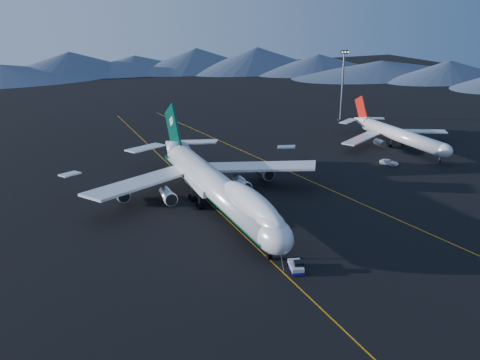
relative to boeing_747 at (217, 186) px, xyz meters
name	(u,v)px	position (x,y,z in m)	size (l,w,h in m)	color
ground	(217,210)	(0.00, -0.03, -5.81)	(500.00, 500.00, 0.00)	black
taxiway_line_main	(217,210)	(0.00, -0.03, -5.80)	(0.25, 220.00, 0.01)	orange
taxiway_line_side	(307,179)	(30.00, 9.97, -5.80)	(0.25, 200.00, 0.01)	orange
boeing_747	(217,186)	(0.00, 0.00, 0.00)	(59.62, 72.43, 19.37)	silver
pushback_tug	(296,267)	(2.51, -32.26, -5.19)	(3.63, 5.04, 1.99)	silver
second_jet	(398,135)	(73.28, 25.91, -1.75)	(41.81, 47.23, 13.44)	silver
service_van	(389,162)	(58.55, 11.41, -5.06)	(2.51, 5.43, 1.51)	white
floodlight_mast	(342,85)	(78.60, 66.14, 7.80)	(3.32, 2.49, 26.86)	black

